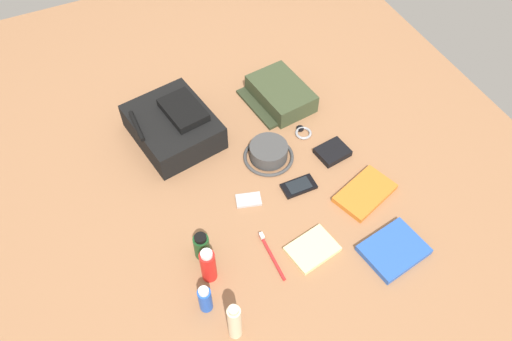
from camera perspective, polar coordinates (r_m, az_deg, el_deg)
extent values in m
cube|color=#996945|center=(1.78, 0.00, -1.03)|extent=(2.64, 2.02, 0.02)
cube|color=black|center=(1.88, -9.31, 4.88)|extent=(0.36, 0.32, 0.10)
cube|color=black|center=(1.84, -8.20, 6.76)|extent=(0.20, 0.15, 0.03)
cylinder|color=black|center=(1.82, -13.32, 4.93)|extent=(0.15, 0.02, 0.02)
cube|color=#384228|center=(2.00, 2.84, 8.65)|extent=(0.28, 0.21, 0.08)
cube|color=#2C3520|center=(1.99, 0.32, 7.18)|extent=(0.25, 0.09, 0.01)
cylinder|color=#404040|center=(1.80, 1.44, 2.17)|extent=(0.14, 0.14, 0.05)
torus|color=#404040|center=(1.82, 1.42, 1.59)|extent=(0.18, 0.18, 0.01)
cylinder|color=beige|center=(1.43, -2.43, -16.72)|extent=(0.04, 0.04, 0.15)
cylinder|color=beige|center=(1.35, -2.55, -15.44)|extent=(0.03, 0.03, 0.01)
cylinder|color=blue|center=(1.49, -5.75, -14.27)|extent=(0.04, 0.04, 0.10)
cylinder|color=silver|center=(1.44, -5.93, -13.38)|extent=(0.03, 0.03, 0.01)
cylinder|color=red|center=(1.52, -5.39, -10.66)|extent=(0.05, 0.05, 0.13)
cylinder|color=silver|center=(1.46, -5.60, -9.38)|extent=(0.03, 0.03, 0.01)
cylinder|color=#19471E|center=(1.58, -6.13, -8.52)|extent=(0.05, 0.05, 0.09)
cylinder|color=black|center=(1.53, -6.29, -7.57)|extent=(0.04, 0.04, 0.01)
cube|color=blue|center=(1.66, 15.26, -8.62)|extent=(0.18, 0.21, 0.02)
cube|color=white|center=(1.66, 15.24, -8.67)|extent=(0.17, 0.20, 0.02)
cube|color=orange|center=(1.76, 12.19, -2.50)|extent=(0.18, 0.23, 0.02)
cube|color=white|center=(1.76, 12.17, -2.55)|extent=(0.17, 0.22, 0.01)
cube|color=black|center=(1.74, 4.84, -1.79)|extent=(0.06, 0.12, 0.01)
cube|color=black|center=(1.74, 4.86, -1.65)|extent=(0.05, 0.08, 0.00)
cube|color=#B7B7BC|center=(1.71, -0.85, -3.33)|extent=(0.07, 0.10, 0.01)
cylinder|color=silver|center=(1.71, -0.40, -3.05)|extent=(0.03, 0.03, 0.00)
torus|color=#99999E|center=(1.90, 5.37, 4.22)|extent=(0.06, 0.06, 0.01)
cylinder|color=black|center=(1.92, 5.00, 4.75)|extent=(0.03, 0.03, 0.01)
cylinder|color=red|center=(1.60, 1.79, -9.61)|extent=(0.18, 0.01, 0.01)
cube|color=white|center=(1.62, 0.65, -7.34)|extent=(0.02, 0.01, 0.01)
cube|color=black|center=(1.85, 8.63, 2.07)|extent=(0.10, 0.12, 0.02)
cube|color=beige|center=(1.62, 6.37, -8.79)|extent=(0.14, 0.17, 0.02)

